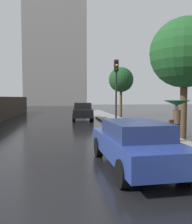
{
  "coord_description": "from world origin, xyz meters",
  "views": [
    {
      "loc": [
        0.91,
        -4.09,
        1.98
      ],
      "look_at": [
        2.28,
        5.69,
        1.37
      ],
      "focal_mm": 37.64,
      "sensor_mm": 36.0,
      "label": 1
    }
  ],
  "objects": [
    {
      "name": "street_tree_far",
      "position": [
        6.86,
        19.78,
        3.8
      ],
      "size": [
        2.56,
        2.56,
        5.11
      ],
      "color": "#4C3823",
      "rests_on": "ground"
    },
    {
      "name": "car_blue_near_kerb",
      "position": [
        2.88,
        2.21,
        0.7
      ],
      "size": [
        1.86,
        4.33,
        1.31
      ],
      "rotation": [
        0.0,
        0.0,
        0.04
      ],
      "color": "navy",
      "rests_on": "ground"
    },
    {
      "name": "traffic_light",
      "position": [
        4.36,
        11.02,
        3.12
      ],
      "size": [
        0.26,
        0.39,
        4.29
      ],
      "color": "black",
      "rests_on": "sidewalk_strip"
    },
    {
      "name": "ground",
      "position": [
        0.0,
        0.0,
        0.0
      ],
      "size": [
        120.0,
        120.0,
        0.0
      ],
      "primitive_type": "plane",
      "color": "black"
    },
    {
      "name": "car_black_mid_road",
      "position": [
        2.58,
        16.29,
        0.76
      ],
      "size": [
        1.94,
        4.01,
        1.51
      ],
      "rotation": [
        0.0,
        0.0,
        -0.07
      ],
      "color": "black",
      "rests_on": "ground"
    },
    {
      "name": "distant_tower",
      "position": [
        -1.05,
        54.74,
        14.47
      ],
      "size": [
        15.13,
        7.51,
        34.56
      ],
      "color": "#9E9993",
      "rests_on": "ground"
    },
    {
      "name": "pedestrian_with_umbrella_near",
      "position": [
        5.59,
        5.11,
        1.54
      ],
      "size": [
        1.09,
        1.09,
        1.72
      ],
      "rotation": [
        0.0,
        0.0,
        3.26
      ],
      "color": "black",
      "rests_on": "sidewalk_strip"
    },
    {
      "name": "street_tree_near",
      "position": [
        6.76,
        6.73,
        4.12
      ],
      "size": [
        3.37,
        3.37,
        5.83
      ],
      "color": "#4C3823",
      "rests_on": "ground"
    }
  ]
}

